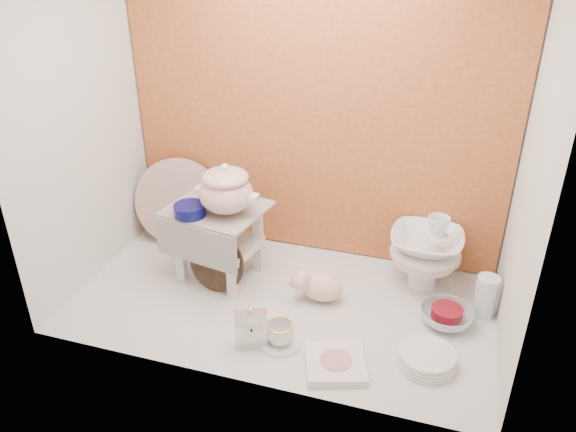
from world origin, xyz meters
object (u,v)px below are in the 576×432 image
at_px(dinner_plate_stack, 427,358).
at_px(blue_white_vase, 210,234).
at_px(mantel_clock, 251,327).
at_px(floral_platter, 178,202).
at_px(plush_pig, 322,286).
at_px(soup_tureen, 226,189).
at_px(step_stool, 219,242).
at_px(porcelain_tower, 426,251).
at_px(crystal_bowl, 446,316).
at_px(gold_rim_teacup, 280,333).

bearing_deg(dinner_plate_stack, blue_white_vase, 156.14).
xyz_separation_m(blue_white_vase, mantel_clock, (0.43, -0.58, -0.02)).
relative_size(floral_platter, blue_white_vase, 2.02).
xyz_separation_m(blue_white_vase, plush_pig, (0.62, -0.21, -0.04)).
bearing_deg(mantel_clock, soup_tureen, 98.71).
bearing_deg(blue_white_vase, dinner_plate_stack, -23.86).
relative_size(blue_white_vase, plush_pig, 0.93).
distance_m(step_stool, soup_tureen, 0.30).
bearing_deg(floral_platter, step_stool, -36.28).
xyz_separation_m(floral_platter, porcelain_tower, (1.24, -0.05, -0.03)).
height_order(step_stool, crystal_bowl, step_stool).
bearing_deg(dinner_plate_stack, mantel_clock, -171.93).
xyz_separation_m(mantel_clock, gold_rim_teacup, (0.11, 0.04, -0.04)).
distance_m(gold_rim_teacup, crystal_bowl, 0.70).
distance_m(mantel_clock, porcelain_tower, 0.87).
xyz_separation_m(blue_white_vase, dinner_plate_stack, (1.10, -0.49, -0.08)).
relative_size(plush_pig, porcelain_tower, 0.65).
distance_m(soup_tureen, gold_rim_teacup, 0.65).
height_order(blue_white_vase, porcelain_tower, porcelain_tower).
xyz_separation_m(soup_tureen, crystal_bowl, (0.97, -0.03, -0.44)).
bearing_deg(step_stool, floral_platter, 153.98).
height_order(plush_pig, dinner_plate_stack, plush_pig).
bearing_deg(floral_platter, soup_tureen, -35.08).
distance_m(blue_white_vase, plush_pig, 0.66).
relative_size(soup_tureen, mantel_clock, 1.49).
distance_m(soup_tureen, porcelain_tower, 0.92).
distance_m(plush_pig, gold_rim_teacup, 0.34).
height_order(soup_tureen, floral_platter, soup_tureen).
bearing_deg(gold_rim_teacup, dinner_plate_stack, 5.70).
height_order(plush_pig, porcelain_tower, porcelain_tower).
distance_m(soup_tureen, floral_platter, 0.54).
xyz_separation_m(gold_rim_teacup, crystal_bowl, (0.62, 0.33, -0.02)).
relative_size(blue_white_vase, crystal_bowl, 1.01).
xyz_separation_m(soup_tureen, gold_rim_teacup, (0.36, -0.36, -0.41)).
distance_m(blue_white_vase, porcelain_tower, 1.03).
bearing_deg(porcelain_tower, mantel_clock, -133.89).
bearing_deg(porcelain_tower, soup_tureen, -165.03).
relative_size(gold_rim_teacup, crystal_bowl, 0.51).
distance_m(dinner_plate_stack, crystal_bowl, 0.28).
height_order(crystal_bowl, porcelain_tower, porcelain_tower).
xyz_separation_m(blue_white_vase, crystal_bowl, (1.16, -0.21, -0.08)).
distance_m(mantel_clock, dinner_plate_stack, 0.68).
height_order(floral_platter, gold_rim_teacup, floral_platter).
bearing_deg(mantel_clock, dinner_plate_stack, -15.62).
height_order(soup_tureen, porcelain_tower, soup_tureen).
relative_size(step_stool, mantel_clock, 2.23).
distance_m(mantel_clock, crystal_bowl, 0.81).
xyz_separation_m(soup_tureen, floral_platter, (-0.39, 0.27, -0.25)).
bearing_deg(mantel_clock, blue_white_vase, 102.94).
bearing_deg(porcelain_tower, crystal_bowl, -63.67).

